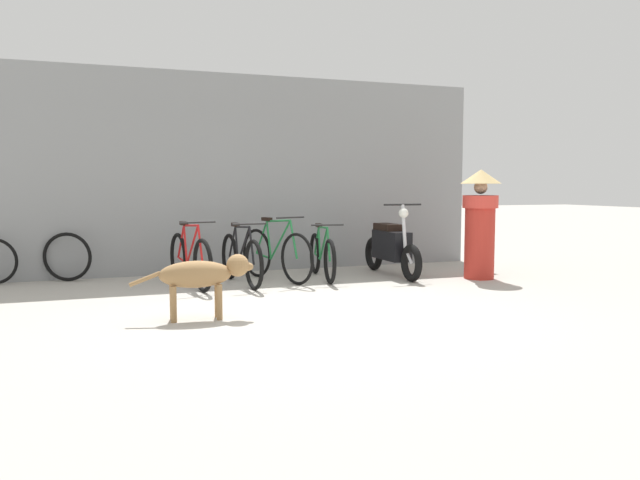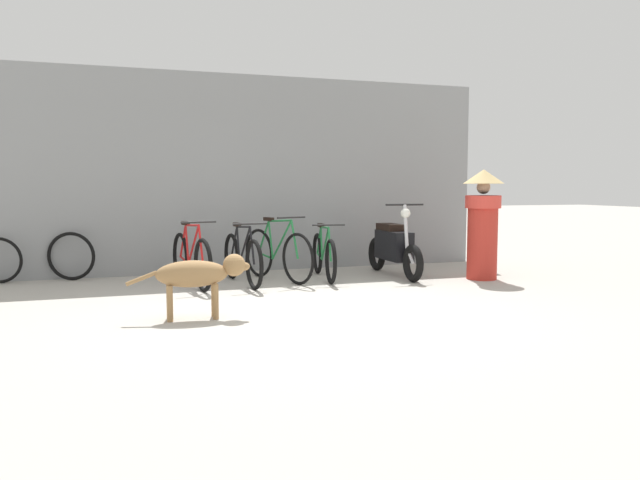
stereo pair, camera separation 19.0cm
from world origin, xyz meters
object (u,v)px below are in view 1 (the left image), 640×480
(bicycle_2, at_px, (276,254))
(bicycle_3, at_px, (322,256))
(person_in_robes, at_px, (480,219))
(spare_tire_right, at_px, (67,257))
(bicycle_1, at_px, (241,259))
(stray_dog, at_px, (203,275))
(motorcycle, at_px, (391,247))
(bicycle_0, at_px, (190,260))

(bicycle_2, height_order, bicycle_3, bicycle_2)
(person_in_robes, height_order, spare_tire_right, person_in_robes)
(bicycle_2, bearing_deg, spare_tire_right, -128.58)
(bicycle_1, bearing_deg, spare_tire_right, -121.23)
(bicycle_1, height_order, stray_dog, bicycle_1)
(bicycle_3, relative_size, stray_dog, 1.34)
(stray_dog, bearing_deg, motorcycle, 37.17)
(bicycle_0, relative_size, motorcycle, 0.95)
(bicycle_0, distance_m, bicycle_1, 0.68)
(motorcycle, bearing_deg, bicycle_1, -88.42)
(bicycle_0, distance_m, motorcycle, 2.96)
(bicycle_3, height_order, stray_dog, bicycle_3)
(bicycle_0, xyz_separation_m, bicycle_2, (1.21, 0.10, 0.02))
(bicycle_2, bearing_deg, bicycle_1, -94.90)
(motorcycle, distance_m, person_in_robes, 1.34)
(bicycle_0, height_order, person_in_robes, person_in_robes)
(bicycle_0, xyz_separation_m, stray_dog, (-0.17, -2.11, 0.09))
(bicycle_0, height_order, spare_tire_right, bicycle_0)
(bicycle_2, xyz_separation_m, motorcycle, (1.75, -0.11, 0.04))
(bicycle_1, distance_m, person_in_robes, 3.44)
(bicycle_0, relative_size, person_in_robes, 1.09)
(bicycle_1, height_order, spare_tire_right, bicycle_1)
(bicycle_0, relative_size, bicycle_2, 1.07)
(person_in_robes, bearing_deg, stray_dog, -8.99)
(motorcycle, xyz_separation_m, spare_tire_right, (-4.50, 1.06, -0.08))
(spare_tire_right, bearing_deg, bicycle_1, -26.13)
(person_in_robes, xyz_separation_m, spare_tire_right, (-5.57, 1.75, -0.51))
(bicycle_2, bearing_deg, stray_dog, -51.61)
(person_in_robes, relative_size, spare_tire_right, 2.28)
(bicycle_1, xyz_separation_m, motorcycle, (2.28, 0.03, 0.07))
(bicycle_2, distance_m, person_in_robes, 2.96)
(motorcycle, bearing_deg, stray_dog, -55.32)
(bicycle_2, xyz_separation_m, bicycle_3, (0.68, -0.02, -0.05))
(bicycle_1, relative_size, bicycle_3, 1.04)
(bicycle_2, distance_m, motorcycle, 1.75)
(bicycle_2, relative_size, person_in_robes, 1.02)
(motorcycle, bearing_deg, bicycle_0, -89.30)
(bicycle_1, relative_size, person_in_robes, 1.09)
(bicycle_3, bearing_deg, bicycle_2, -83.02)
(bicycle_1, relative_size, bicycle_2, 1.07)
(bicycle_3, distance_m, stray_dog, 3.02)
(person_in_robes, bearing_deg, spare_tire_right, -45.01)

